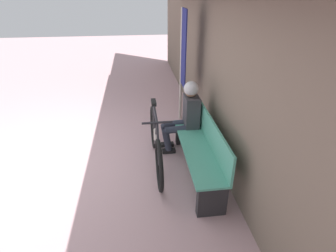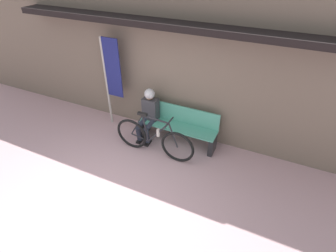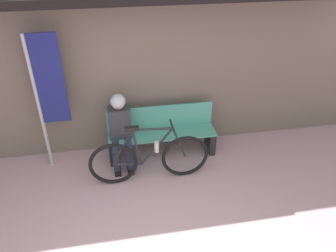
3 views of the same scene
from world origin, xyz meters
name	(u,v)px [view 1 (image 1 of 3)]	position (x,y,z in m)	size (l,w,h in m)	color
ground_plane	(55,163)	(0.00, 0.00, 0.00)	(24.00, 24.00, 0.00)	#C69EA3
storefront_wall	(224,51)	(0.00, 2.58, 1.66)	(12.00, 0.56, 3.20)	#756656
park_bench_near	(201,149)	(0.48, 2.21, 0.40)	(1.75, 0.42, 0.84)	#51A88E
bicycle	(156,142)	(0.20, 1.58, 0.39)	(1.78, 0.40, 0.96)	black
person_seated	(186,112)	(-0.19, 2.10, 0.68)	(0.34, 0.60, 1.18)	#2D3342
banner_pole	(183,56)	(-1.18, 2.22, 1.33)	(0.45, 0.05, 2.14)	#B7B2A8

